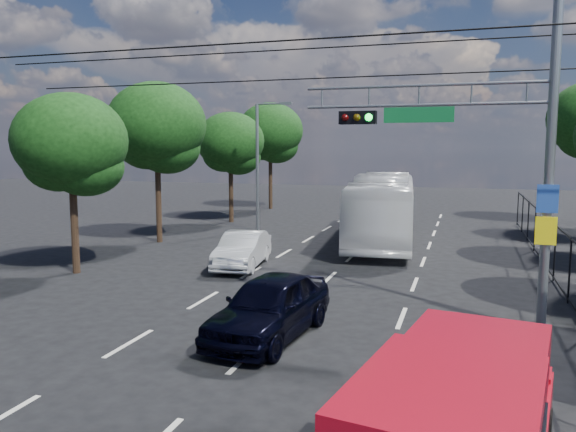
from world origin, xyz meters
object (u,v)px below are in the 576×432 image
at_px(signal_mast, 499,124).
at_px(white_van, 242,250).
at_px(navy_hatchback, 270,306).
at_px(red_pickup, 461,422).
at_px(white_bus, 383,208).

relative_size(signal_mast, white_van, 2.28).
bearing_deg(navy_hatchback, signal_mast, 32.03).
height_order(navy_hatchback, white_van, navy_hatchback).
relative_size(red_pickup, white_van, 1.39).
relative_size(red_pickup, white_bus, 0.48).
distance_m(white_bus, white_van, 8.82).
xyz_separation_m(red_pickup, white_bus, (-3.89, 20.31, 0.58)).
bearing_deg(navy_hatchback, red_pickup, -43.52).
distance_m(signal_mast, white_van, 11.14).
bearing_deg(white_van, signal_mast, -35.88).
distance_m(red_pickup, white_bus, 20.68).
bearing_deg(white_van, white_bus, 52.46).
bearing_deg(white_bus, red_pickup, -84.47).
bearing_deg(signal_mast, red_pickup, -94.99).
bearing_deg(signal_mast, navy_hatchback, -154.28).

